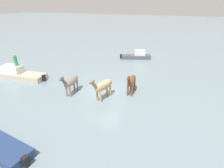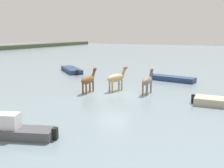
{
  "view_description": "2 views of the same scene",
  "coord_description": "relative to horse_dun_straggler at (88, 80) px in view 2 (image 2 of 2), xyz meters",
  "views": [
    {
      "loc": [
        12.29,
        4.98,
        6.98
      ],
      "look_at": [
        -0.54,
        0.35,
        0.65
      ],
      "focal_mm": 28.99,
      "sensor_mm": 36.0,
      "label": 1
    },
    {
      "loc": [
        -18.82,
        -9.12,
        4.87
      ],
      "look_at": [
        -0.53,
        -0.14,
        0.86
      ],
      "focal_mm": 41.67,
      "sensor_mm": 36.0,
      "label": 2
    }
  ],
  "objects": [
    {
      "name": "ground_plane",
      "position": [
        0.71,
        -1.94,
        -1.07
      ],
      "size": [
        177.73,
        177.73,
        0.0
      ],
      "primitive_type": "plane",
      "color": "gray"
    },
    {
      "name": "horse_dun_straggler",
      "position": [
        0.0,
        0.0,
        0.0
      ],
      "size": [
        2.51,
        0.65,
        1.95
      ],
      "rotation": [
        0.0,
        0.0,
        6.32
      ],
      "color": "brown",
      "rests_on": "ground_plane"
    },
    {
      "name": "horse_rear_stallion",
      "position": [
        1.64,
        -1.79,
        0.03
      ],
      "size": [
        2.59,
        1.14,
        2.01
      ],
      "rotation": [
        0.0,
        0.0,
        6.0
      ],
      "color": "tan",
      "rests_on": "ground_plane"
    },
    {
      "name": "horse_lead",
      "position": [
        1.74,
        -4.52,
        -0.0
      ],
      "size": [
        2.5,
        0.6,
        1.95
      ],
      "rotation": [
        0.0,
        0.0,
        6.3
      ],
      "color": "gray",
      "rests_on": "ground_plane"
    },
    {
      "name": "boat_tender_starboard",
      "position": [
        8.32,
        -5.03,
        -0.91
      ],
      "size": [
        2.01,
        4.86,
        0.74
      ],
      "rotation": [
        0.0,
        0.0,
        4.55
      ],
      "color": "navy",
      "rests_on": "ground_plane"
    },
    {
      "name": "boat_dinghy_port",
      "position": [
        -9.73,
        -1.74,
        -0.77
      ],
      "size": [
        2.22,
        3.98,
        1.31
      ],
      "rotation": [
        0.0,
        0.0,
        1.9
      ],
      "color": "#4C4C51",
      "rests_on": "ground_plane"
    },
    {
      "name": "boat_motor_center",
      "position": [
        8.98,
        7.98,
        -0.89
      ],
      "size": [
        4.67,
        5.07,
        0.76
      ],
      "rotation": [
        0.0,
        0.0,
        0.86
      ],
      "color": "navy",
      "rests_on": "ground_plane"
    }
  ]
}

